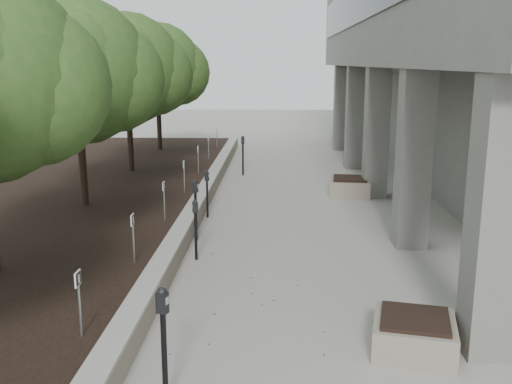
# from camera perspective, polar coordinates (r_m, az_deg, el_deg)

# --- Properties ---
(retaining_wall) EXTENTS (0.39, 26.00, 0.50)m
(retaining_wall) POSITION_cam_1_polar(r_m,az_deg,el_deg) (16.35, -5.56, -1.00)
(retaining_wall) COLOR gray
(retaining_wall) RESTS_ON ground
(planting_bed) EXTENTS (7.00, 26.00, 0.40)m
(planting_bed) POSITION_cam_1_polar(r_m,az_deg,el_deg) (17.24, -17.76, -1.01)
(planting_bed) COLOR black
(planting_bed) RESTS_ON ground
(crabapple_tree_3) EXTENTS (4.60, 4.00, 5.44)m
(crabapple_tree_3) POSITION_cam_1_polar(r_m,az_deg,el_deg) (15.64, -17.28, 8.52)
(crabapple_tree_3) COLOR #2D4F1E
(crabapple_tree_3) RESTS_ON planting_bed
(crabapple_tree_4) EXTENTS (4.60, 4.00, 5.44)m
(crabapple_tree_4) POSITION_cam_1_polar(r_m,az_deg,el_deg) (20.42, -12.64, 9.64)
(crabapple_tree_4) COLOR #2D4F1E
(crabapple_tree_4) RESTS_ON planting_bed
(crabapple_tree_5) EXTENTS (4.60, 4.00, 5.44)m
(crabapple_tree_5) POSITION_cam_1_polar(r_m,az_deg,el_deg) (25.29, -9.76, 10.31)
(crabapple_tree_5) COLOR #2D4F1E
(crabapple_tree_5) RESTS_ON planting_bed
(parking_sign_2) EXTENTS (0.04, 0.22, 0.96)m
(parking_sign_2) POSITION_cam_1_polar(r_m,az_deg,el_deg) (8.38, -17.17, -10.61)
(parking_sign_2) COLOR black
(parking_sign_2) RESTS_ON planting_bed
(parking_sign_3) EXTENTS (0.04, 0.22, 0.96)m
(parking_sign_3) POSITION_cam_1_polar(r_m,az_deg,el_deg) (11.07, -12.12, -4.56)
(parking_sign_3) COLOR black
(parking_sign_3) RESTS_ON planting_bed
(parking_sign_4) EXTENTS (0.04, 0.22, 0.96)m
(parking_sign_4) POSITION_cam_1_polar(r_m,az_deg,el_deg) (13.89, -9.13, -0.91)
(parking_sign_4) COLOR black
(parking_sign_4) RESTS_ON planting_bed
(parking_sign_5) EXTENTS (0.04, 0.22, 0.96)m
(parking_sign_5) POSITION_cam_1_polar(r_m,az_deg,el_deg) (16.77, -7.16, 1.51)
(parking_sign_5) COLOR black
(parking_sign_5) RESTS_ON planting_bed
(parking_sign_6) EXTENTS (0.04, 0.22, 0.96)m
(parking_sign_6) POSITION_cam_1_polar(r_m,az_deg,el_deg) (19.69, -5.77, 3.21)
(parking_sign_6) COLOR black
(parking_sign_6) RESTS_ON planting_bed
(parking_sign_7) EXTENTS (0.04, 0.22, 0.96)m
(parking_sign_7) POSITION_cam_1_polar(r_m,az_deg,el_deg) (22.63, -4.74, 4.47)
(parking_sign_7) COLOR black
(parking_sign_7) RESTS_ON planting_bed
(parking_sign_8) EXTENTS (0.04, 0.22, 0.96)m
(parking_sign_8) POSITION_cam_1_polar(r_m,az_deg,el_deg) (25.59, -3.94, 5.44)
(parking_sign_8) COLOR black
(parking_sign_8) RESTS_ON planting_bed
(parking_meter_1) EXTENTS (0.18, 0.16, 1.56)m
(parking_meter_1) POSITION_cam_1_polar(r_m,az_deg,el_deg) (7.19, -9.14, -15.09)
(parking_meter_1) COLOR black
(parking_meter_1) RESTS_ON ground
(parking_meter_2) EXTENTS (0.15, 0.13, 1.32)m
(parking_meter_2) POSITION_cam_1_polar(r_m,az_deg,el_deg) (12.21, -6.03, -3.78)
(parking_meter_2) COLOR black
(parking_meter_2) RESTS_ON ground
(parking_meter_3) EXTENTS (0.17, 0.14, 1.48)m
(parking_meter_3) POSITION_cam_1_polar(r_m,az_deg,el_deg) (13.49, -6.03, -1.82)
(parking_meter_3) COLOR black
(parking_meter_3) RESTS_ON ground
(parking_meter_4) EXTENTS (0.15, 0.12, 1.29)m
(parking_meter_4) POSITION_cam_1_polar(r_m,az_deg,el_deg) (15.52, -4.88, -0.22)
(parking_meter_4) COLOR black
(parking_meter_4) RESTS_ON ground
(parking_meter_5) EXTENTS (0.15, 0.11, 1.49)m
(parking_meter_5) POSITION_cam_1_polar(r_m,az_deg,el_deg) (21.32, -1.31, 3.64)
(parking_meter_5) COLOR black
(parking_meter_5) RESTS_ON ground
(planter_front) EXTENTS (1.37, 1.37, 0.54)m
(planter_front) POSITION_cam_1_polar(r_m,az_deg,el_deg) (8.87, 15.47, -13.47)
(planter_front) COLOR gray
(planter_front) RESTS_ON ground
(planter_back) EXTENTS (1.37, 1.37, 0.58)m
(planter_back) POSITION_cam_1_polar(r_m,az_deg,el_deg) (18.39, 9.32, 0.56)
(planter_back) COLOR gray
(planter_back) RESTS_ON ground
(berry_scatter) EXTENTS (3.30, 14.10, 0.02)m
(berry_scatter) POSITION_cam_1_polar(r_m,az_deg,el_deg) (12.44, -0.06, -6.53)
(berry_scatter) COLOR maroon
(berry_scatter) RESTS_ON ground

